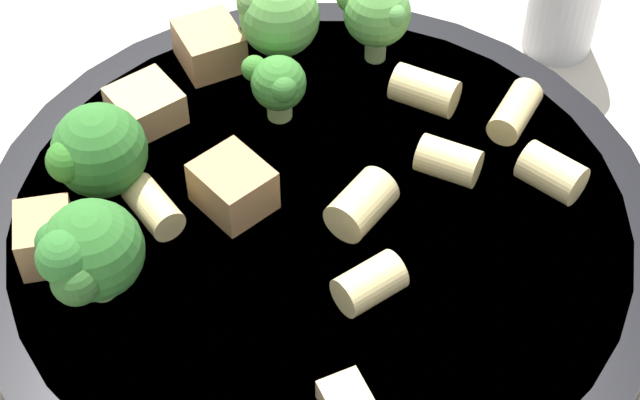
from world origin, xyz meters
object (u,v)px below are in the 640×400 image
(broccoli_floret_2, at_px, (276,16))
(broccoli_floret_3, at_px, (374,12))
(chicken_chunk_0, at_px, (209,46))
(chicken_chunk_3, at_px, (46,238))
(rigatoni_1, at_px, (552,173))
(chicken_chunk_1, at_px, (346,400))
(chicken_chunk_4, at_px, (146,106))
(rigatoni_3, at_px, (449,161))
(pasta_bowl, at_px, (320,241))
(broccoli_floret_4, at_px, (267,86))
(rigatoni_6, at_px, (515,112))
(rigatoni_4, at_px, (425,90))
(rigatoni_5, at_px, (362,205))
(rigatoni_0, at_px, (153,207))
(broccoli_floret_0, at_px, (87,254))
(rigatoni_2, at_px, (370,284))
(chicken_chunk_2, at_px, (233,186))

(broccoli_floret_2, bearing_deg, broccoli_floret_3, 169.93)
(chicken_chunk_0, height_order, chicken_chunk_3, chicken_chunk_3)
(rigatoni_1, bearing_deg, chicken_chunk_1, 33.92)
(chicken_chunk_1, relative_size, chicken_chunk_4, 0.63)
(rigatoni_3, bearing_deg, chicken_chunk_1, 51.76)
(pasta_bowl, bearing_deg, broccoli_floret_3, -120.37)
(broccoli_floret_4, xyz_separation_m, rigatoni_3, (-0.06, 0.05, -0.01))
(broccoli_floret_2, xyz_separation_m, rigatoni_6, (-0.08, 0.06, -0.02))
(pasta_bowl, xyz_separation_m, chicken_chunk_1, (0.02, 0.08, 0.02))
(rigatoni_1, height_order, rigatoni_3, rigatoni_1)
(rigatoni_6, bearing_deg, chicken_chunk_1, 45.34)
(broccoli_floret_3, relative_size, rigatoni_4, 1.45)
(rigatoni_5, xyz_separation_m, chicken_chunk_1, (0.03, 0.08, -0.00))
(broccoli_floret_3, distance_m, rigatoni_0, 0.13)
(rigatoni_5, xyz_separation_m, rigatoni_6, (-0.08, -0.03, -0.00))
(broccoli_floret_0, relative_size, rigatoni_4, 1.57)
(broccoli_floret_0, xyz_separation_m, rigatoni_3, (-0.14, -0.02, -0.02))
(rigatoni_3, relative_size, chicken_chunk_3, 1.01)
(rigatoni_3, bearing_deg, broccoli_floret_3, -85.35)
(rigatoni_0, height_order, rigatoni_5, rigatoni_5)
(broccoli_floret_0, height_order, chicken_chunk_3, broccoli_floret_0)
(broccoli_floret_2, relative_size, chicken_chunk_4, 1.68)
(rigatoni_5, distance_m, rigatoni_6, 0.08)
(pasta_bowl, bearing_deg, broccoli_floret_4, -85.17)
(rigatoni_1, distance_m, rigatoni_3, 0.04)
(chicken_chunk_3, bearing_deg, chicken_chunk_1, 132.55)
(broccoli_floret_4, xyz_separation_m, rigatoni_0, (0.06, 0.04, -0.01))
(rigatoni_4, xyz_separation_m, rigatoni_6, (-0.03, 0.02, -0.00))
(rigatoni_2, relative_size, rigatoni_5, 0.94)
(rigatoni_3, bearing_deg, chicken_chunk_2, -6.23)
(rigatoni_3, relative_size, rigatoni_6, 0.85)
(rigatoni_5, xyz_separation_m, chicken_chunk_3, (0.12, -0.02, 0.00))
(rigatoni_5, relative_size, chicken_chunk_0, 0.94)
(rigatoni_3, height_order, chicken_chunk_3, chicken_chunk_3)
(rigatoni_1, height_order, rigatoni_4, same)
(rigatoni_6, bearing_deg, broccoli_floret_0, 12.46)
(chicken_chunk_0, bearing_deg, rigatoni_1, 135.03)
(broccoli_floret_4, bearing_deg, rigatoni_1, 144.06)
(chicken_chunk_0, xyz_separation_m, chicken_chunk_2, (0.01, 0.08, 0.00))
(pasta_bowl, height_order, rigatoni_0, rigatoni_0)
(rigatoni_4, xyz_separation_m, rigatoni_5, (0.04, 0.05, 0.00))
(broccoli_floret_3, height_order, broccoli_floret_4, broccoli_floret_3)
(chicken_chunk_2, distance_m, chicken_chunk_3, 0.07)
(broccoli_floret_3, bearing_deg, rigatoni_5, 69.03)
(broccoli_floret_3, bearing_deg, rigatoni_1, 114.13)
(broccoli_floret_0, xyz_separation_m, broccoli_floret_2, (-0.09, -0.10, 0.00))
(pasta_bowl, distance_m, chicken_chunk_4, 0.09)
(rigatoni_1, height_order, chicken_chunk_2, chicken_chunk_2)
(chicken_chunk_0, relative_size, chicken_chunk_2, 0.99)
(broccoli_floret_0, distance_m, chicken_chunk_0, 0.13)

